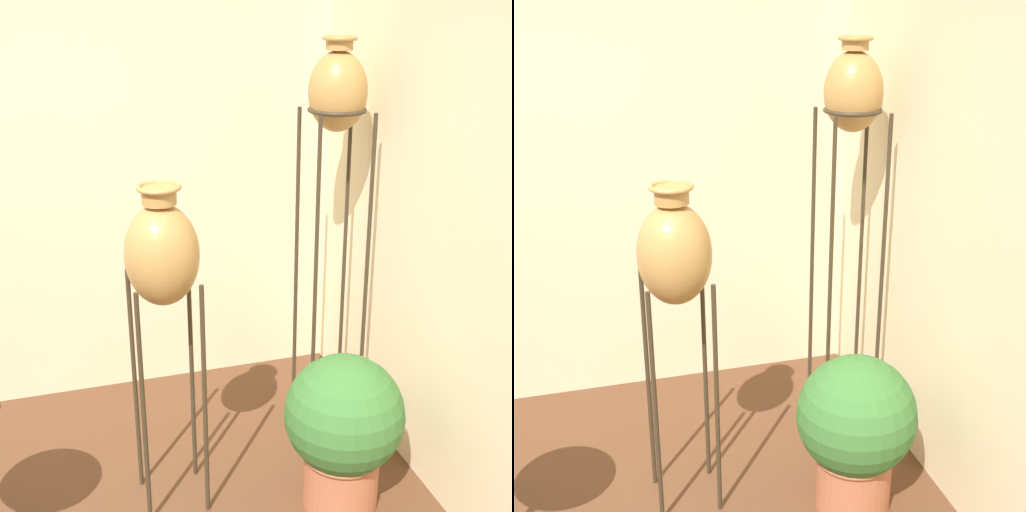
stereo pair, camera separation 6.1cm
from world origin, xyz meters
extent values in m
cylinder|color=#382D1E|center=(1.61, 1.18, 0.82)|extent=(0.02, 0.02, 1.65)
cylinder|color=#382D1E|center=(1.87, 1.18, 0.82)|extent=(0.02, 0.02, 1.65)
cylinder|color=#382D1E|center=(1.61, 1.45, 0.82)|extent=(0.02, 0.02, 1.65)
cylinder|color=#382D1E|center=(1.87, 1.45, 0.82)|extent=(0.02, 0.02, 1.65)
torus|color=#382D1E|center=(1.74, 1.32, 1.65)|extent=(0.28, 0.28, 0.02)
ellipsoid|color=#B28447|center=(1.74, 1.32, 1.73)|extent=(0.27, 0.27, 0.37)
cylinder|color=#B28447|center=(1.74, 1.32, 1.94)|extent=(0.12, 0.12, 0.05)
torus|color=#B28447|center=(1.74, 1.32, 1.97)|extent=(0.16, 0.16, 0.02)
cylinder|color=#382D1E|center=(0.70, 0.77, 0.54)|extent=(0.02, 0.02, 1.09)
cylinder|color=#382D1E|center=(0.96, 0.77, 0.54)|extent=(0.02, 0.02, 1.09)
cylinder|color=#382D1E|center=(0.70, 1.03, 0.54)|extent=(0.02, 0.02, 1.09)
cylinder|color=#382D1E|center=(0.96, 1.03, 0.54)|extent=(0.02, 0.02, 1.09)
torus|color=#382D1E|center=(0.83, 0.90, 1.09)|extent=(0.26, 0.26, 0.02)
ellipsoid|color=#B28447|center=(0.83, 0.90, 1.18)|extent=(0.30, 0.30, 0.42)
cylinder|color=#B28447|center=(0.83, 0.90, 1.43)|extent=(0.14, 0.14, 0.07)
torus|color=#B28447|center=(0.83, 0.90, 1.46)|extent=(0.18, 0.18, 0.02)
cylinder|color=#B26647|center=(1.54, 0.64, 0.13)|extent=(0.33, 0.33, 0.27)
torus|color=#B26647|center=(1.54, 0.64, 0.27)|extent=(0.36, 0.36, 0.02)
sphere|color=#387033|center=(1.54, 0.64, 0.46)|extent=(0.52, 0.52, 0.52)
camera|label=1|loc=(0.41, -1.75, 2.19)|focal=50.00mm
camera|label=2|loc=(0.47, -1.77, 2.19)|focal=50.00mm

